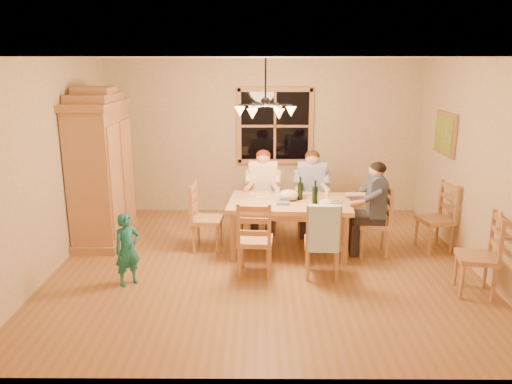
{
  "coord_description": "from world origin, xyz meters",
  "views": [
    {
      "loc": [
        -0.08,
        -6.26,
        2.68
      ],
      "look_at": [
        -0.12,
        0.1,
        0.98
      ],
      "focal_mm": 35.0,
      "sensor_mm": 36.0,
      "label": 1
    }
  ],
  "objects_px": {
    "child": "(127,250)",
    "adult_plaid_man": "(312,182)",
    "adult_woman": "(263,181)",
    "chair_spare_front": "(475,269)",
    "chair_spare_back": "(434,230)",
    "chair_end_right": "(373,234)",
    "adult_slate_man": "(375,197)",
    "wine_bottle_a": "(300,188)",
    "armoire": "(102,172)",
    "chair_near_left": "(255,252)",
    "chair_end_left": "(207,230)",
    "chair_far_right": "(311,215)",
    "chair_near_right": "(322,254)",
    "dining_table": "(290,208)",
    "chair_far_left": "(263,214)",
    "chandelier": "(265,109)",
    "wine_bottle_b": "(315,192)"
  },
  "relations": [
    {
      "from": "chair_end_left",
      "to": "wine_bottle_a",
      "type": "bearing_deg",
      "value": 93.72
    },
    {
      "from": "armoire",
      "to": "adult_slate_man",
      "type": "bearing_deg",
      "value": -8.48
    },
    {
      "from": "chair_far_left",
      "to": "adult_plaid_man",
      "type": "xyz_separation_m",
      "value": [
        0.75,
        -0.05,
        0.54
      ]
    },
    {
      "from": "adult_slate_man",
      "to": "chair_spare_front",
      "type": "xyz_separation_m",
      "value": [
        0.92,
        -1.22,
        -0.54
      ]
    },
    {
      "from": "chair_near_right",
      "to": "wine_bottle_a",
      "type": "distance_m",
      "value": 1.12
    },
    {
      "from": "wine_bottle_b",
      "to": "dining_table",
      "type": "bearing_deg",
      "value": 155.7
    },
    {
      "from": "adult_slate_man",
      "to": "chair_spare_front",
      "type": "relative_size",
      "value": 0.88
    },
    {
      "from": "armoire",
      "to": "wine_bottle_a",
      "type": "xyz_separation_m",
      "value": [
        2.93,
        -0.43,
        -0.13
      ]
    },
    {
      "from": "dining_table",
      "to": "chair_spare_back",
      "type": "height_order",
      "value": "chair_spare_back"
    },
    {
      "from": "armoire",
      "to": "adult_woman",
      "type": "bearing_deg",
      "value": 7.68
    },
    {
      "from": "adult_woman",
      "to": "child",
      "type": "xyz_separation_m",
      "value": [
        -1.66,
        -1.91,
        -0.39
      ]
    },
    {
      "from": "chair_near_left",
      "to": "adult_woman",
      "type": "xyz_separation_m",
      "value": [
        0.12,
        1.6,
        0.54
      ]
    },
    {
      "from": "adult_slate_man",
      "to": "wine_bottle_a",
      "type": "distance_m",
      "value": 1.04
    },
    {
      "from": "adult_plaid_man",
      "to": "chair_spare_back",
      "type": "xyz_separation_m",
      "value": [
        1.71,
        -0.68,
        -0.54
      ]
    },
    {
      "from": "chair_spare_front",
      "to": "adult_plaid_man",
      "type": "bearing_deg",
      "value": 49.57
    },
    {
      "from": "adult_slate_man",
      "to": "wine_bottle_a",
      "type": "bearing_deg",
      "value": 85.24
    },
    {
      "from": "chair_near_left",
      "to": "chair_end_left",
      "type": "relative_size",
      "value": 1.0
    },
    {
      "from": "chandelier",
      "to": "adult_woman",
      "type": "distance_m",
      "value": 1.79
    },
    {
      "from": "adult_slate_man",
      "to": "wine_bottle_a",
      "type": "relative_size",
      "value": 2.65
    },
    {
      "from": "chair_end_left",
      "to": "wine_bottle_b",
      "type": "relative_size",
      "value": 3.0
    },
    {
      "from": "chair_far_left",
      "to": "chair_spare_back",
      "type": "xyz_separation_m",
      "value": [
        2.46,
        -0.73,
        0.0
      ]
    },
    {
      "from": "adult_slate_man",
      "to": "chair_spare_front",
      "type": "distance_m",
      "value": 1.62
    },
    {
      "from": "adult_plaid_man",
      "to": "adult_slate_man",
      "type": "distance_m",
      "value": 1.17
    },
    {
      "from": "adult_woman",
      "to": "armoire",
      "type": "bearing_deg",
      "value": 11.81
    },
    {
      "from": "chandelier",
      "to": "chair_spare_front",
      "type": "relative_size",
      "value": 0.78
    },
    {
      "from": "adult_woman",
      "to": "chair_spare_front",
      "type": "bearing_deg",
      "value": 143.17
    },
    {
      "from": "chair_end_left",
      "to": "adult_slate_man",
      "type": "height_order",
      "value": "adult_slate_man"
    },
    {
      "from": "chair_far_right",
      "to": "armoire",
      "type": "bearing_deg",
      "value": 9.02
    },
    {
      "from": "chair_end_right",
      "to": "adult_woman",
      "type": "bearing_deg",
      "value": 63.43
    },
    {
      "from": "chair_near_right",
      "to": "adult_woman",
      "type": "bearing_deg",
      "value": 117.9
    },
    {
      "from": "wine_bottle_a",
      "to": "wine_bottle_b",
      "type": "bearing_deg",
      "value": -51.0
    },
    {
      "from": "child",
      "to": "chair_spare_back",
      "type": "bearing_deg",
      "value": -24.23
    },
    {
      "from": "chair_far_left",
      "to": "chair_far_right",
      "type": "xyz_separation_m",
      "value": [
        0.75,
        -0.05,
        0.0
      ]
    },
    {
      "from": "chandelier",
      "to": "child",
      "type": "distance_m",
      "value": 2.41
    },
    {
      "from": "child",
      "to": "adult_plaid_man",
      "type": "bearing_deg",
      "value": -2.61
    },
    {
      "from": "dining_table",
      "to": "adult_slate_man",
      "type": "distance_m",
      "value": 1.19
    },
    {
      "from": "chair_end_left",
      "to": "chair_spare_back",
      "type": "height_order",
      "value": "same"
    },
    {
      "from": "chair_far_right",
      "to": "chair_near_left",
      "type": "height_order",
      "value": "same"
    },
    {
      "from": "chair_far_right",
      "to": "chair_near_right",
      "type": "xyz_separation_m",
      "value": [
        -0.02,
        -1.6,
        0.0
      ]
    },
    {
      "from": "chair_far_right",
      "to": "chair_end_right",
      "type": "xyz_separation_m",
      "value": [
        0.79,
        -0.86,
        0.0
      ]
    },
    {
      "from": "chair_spare_back",
      "to": "armoire",
      "type": "bearing_deg",
      "value": 72.05
    },
    {
      "from": "wine_bottle_a",
      "to": "chair_spare_front",
      "type": "relative_size",
      "value": 0.33
    },
    {
      "from": "chair_spare_front",
      "to": "chair_end_right",
      "type": "bearing_deg",
      "value": 47.2
    },
    {
      "from": "chair_far_left",
      "to": "adult_woman",
      "type": "relative_size",
      "value": 1.13
    },
    {
      "from": "chair_end_left",
      "to": "chair_spare_back",
      "type": "bearing_deg",
      "value": 94.35
    },
    {
      "from": "armoire",
      "to": "chair_spare_back",
      "type": "relative_size",
      "value": 2.32
    },
    {
      "from": "chair_end_left",
      "to": "adult_slate_man",
      "type": "distance_m",
      "value": 2.42
    },
    {
      "from": "armoire",
      "to": "chair_far_right",
      "type": "xyz_separation_m",
      "value": [
        3.16,
        0.27,
        -0.75
      ]
    },
    {
      "from": "wine_bottle_b",
      "to": "chair_spare_back",
      "type": "height_order",
      "value": "wine_bottle_b"
    },
    {
      "from": "wine_bottle_b",
      "to": "chair_spare_back",
      "type": "relative_size",
      "value": 0.33
    }
  ]
}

